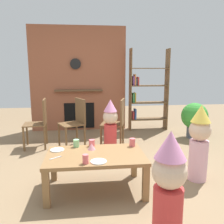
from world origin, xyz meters
name	(u,v)px	position (x,y,z in m)	size (l,w,h in m)	color
ground_plane	(105,175)	(0.00, 0.00, 0.00)	(12.00, 12.00, 0.00)	#846B4C
brick_fireplace_feature	(79,80)	(-0.39, 2.60, 1.19)	(2.20, 0.28, 2.40)	#935138
bookshelf	(146,93)	(1.19, 2.40, 0.89)	(0.90, 0.28, 1.90)	brown
coffee_table	(96,159)	(-0.14, -0.37, 0.39)	(1.15, 0.71, 0.45)	olive
paper_cup_near_left	(76,143)	(-0.37, -0.08, 0.50)	(0.08, 0.08, 0.10)	#8CD18C
paper_cup_near_right	(92,143)	(-0.17, -0.08, 0.49)	(0.08, 0.08, 0.09)	#E5666B
paper_cup_center	(86,159)	(-0.25, -0.64, 0.50)	(0.06, 0.06, 0.10)	#E5666B
paper_cup_far_left	(132,142)	(0.35, -0.14, 0.50)	(0.07, 0.07, 0.10)	#E5666B
paper_plate_front	(99,161)	(-0.11, -0.61, 0.46)	(0.18, 0.18, 0.01)	white
paper_plate_rear	(57,150)	(-0.60, -0.19, 0.46)	(0.17, 0.17, 0.01)	white
birthday_cake_slice	(91,146)	(-0.18, -0.20, 0.49)	(0.10, 0.10, 0.08)	pink
table_fork	(56,158)	(-0.59, -0.44, 0.45)	(0.15, 0.02, 0.01)	silver
child_with_cone_hat	(169,189)	(0.39, -1.38, 0.52)	(0.27, 0.27, 0.99)	#D13838
child_in_pink	(199,141)	(1.20, -0.26, 0.53)	(0.28, 0.28, 1.00)	#EAB2C6
child_by_the_chairs	(110,125)	(0.18, 0.92, 0.49)	(0.26, 0.26, 0.93)	#D13838
dining_chair_left	(40,120)	(-1.07, 1.33, 0.51)	(0.43, 0.43, 0.90)	brown
dining_chair_middle	(76,120)	(-0.42, 1.29, 0.51)	(0.53, 0.53, 0.90)	brown
dining_chair_right	(117,120)	(0.34, 1.16, 0.51)	(0.49, 0.49, 0.90)	brown
potted_plant_tall	(194,118)	(2.02, 1.57, 0.43)	(0.55, 0.55, 0.74)	#4C5660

